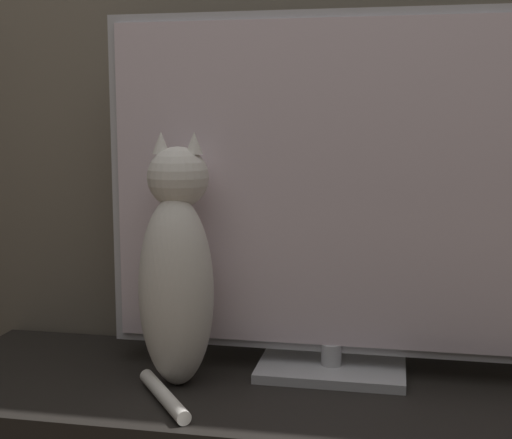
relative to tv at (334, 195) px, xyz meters
name	(u,v)px	position (x,y,z in m)	size (l,w,h in m)	color
wall_back	(280,19)	(-0.15, 0.20, 0.39)	(4.80, 0.05, 2.60)	#756B5B
tv	(334,195)	(0.00, 0.00, 0.00)	(0.98, 0.19, 0.76)	#B7B7BC
cat	(177,273)	(-0.31, -0.12, -0.15)	(0.16, 0.30, 0.52)	silver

